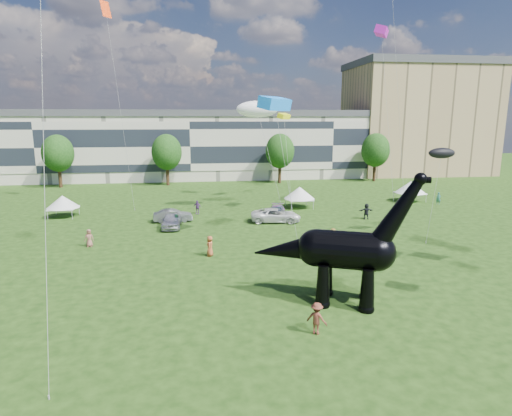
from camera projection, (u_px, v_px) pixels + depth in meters
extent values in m
plane|color=#16330C|center=(311.00, 316.00, 25.47)|extent=(220.00, 220.00, 0.00)
cube|color=beige|center=(191.00, 147.00, 83.36)|extent=(78.00, 11.00, 12.00)
cube|color=tan|center=(417.00, 121.00, 91.40)|extent=(28.00, 18.00, 22.00)
cylinder|color=#382314|center=(60.00, 178.00, 72.72)|extent=(0.56, 0.56, 3.20)
ellipsoid|color=#14380F|center=(58.00, 150.00, 71.75)|extent=(5.20, 5.20, 6.24)
cylinder|color=#382314|center=(168.00, 176.00, 75.03)|extent=(0.56, 0.56, 3.20)
ellipsoid|color=#14380F|center=(167.00, 149.00, 74.05)|extent=(5.20, 5.20, 6.24)
cylinder|color=#382314|center=(280.00, 174.00, 77.59)|extent=(0.56, 0.56, 3.20)
ellipsoid|color=#14380F|center=(280.00, 148.00, 76.62)|extent=(5.20, 5.20, 6.24)
cylinder|color=#382314|center=(374.00, 173.00, 79.89)|extent=(0.56, 0.56, 3.20)
ellipsoid|color=#14380F|center=(376.00, 147.00, 78.92)|extent=(5.20, 5.20, 6.24)
cone|color=black|center=(323.00, 286.00, 26.58)|extent=(1.21, 1.21, 2.68)
sphere|color=black|center=(322.00, 304.00, 26.83)|extent=(0.98, 0.98, 0.98)
cone|color=black|center=(326.00, 275.00, 28.44)|extent=(1.21, 1.21, 2.68)
sphere|color=black|center=(326.00, 292.00, 28.68)|extent=(0.98, 0.98, 0.98)
cone|color=black|center=(367.00, 290.00, 25.90)|extent=(1.21, 1.21, 2.68)
sphere|color=black|center=(366.00, 309.00, 26.14)|extent=(0.98, 0.98, 0.98)
cone|color=black|center=(368.00, 279.00, 27.75)|extent=(1.21, 1.21, 2.68)
sphere|color=black|center=(367.00, 296.00, 28.00)|extent=(0.98, 0.98, 0.98)
cylinder|color=black|center=(346.00, 250.00, 26.75)|extent=(4.39, 3.68, 2.41)
sphere|color=black|center=(316.00, 248.00, 27.23)|extent=(2.41, 2.41, 2.41)
sphere|color=black|center=(377.00, 252.00, 26.27)|extent=(2.32, 2.32, 2.32)
cone|color=black|center=(398.00, 212.00, 25.45)|extent=(3.62, 2.54, 4.73)
sphere|color=black|center=(421.00, 179.00, 24.75)|extent=(0.75, 0.75, 0.75)
cylinder|color=black|center=(426.00, 180.00, 24.69)|extent=(0.73, 0.60, 0.39)
cone|color=black|center=(287.00, 250.00, 27.77)|extent=(5.08, 3.56, 2.62)
imported|color=silver|center=(172.00, 220.00, 46.02)|extent=(2.09, 4.91, 1.65)
imported|color=slate|center=(173.00, 216.00, 48.63)|extent=(4.48, 1.85, 1.44)
imported|color=silver|center=(276.00, 215.00, 48.46)|extent=(5.92, 3.35, 1.56)
imported|color=#595960|center=(276.00, 212.00, 50.97)|extent=(2.95, 4.92, 1.34)
cube|color=white|center=(299.00, 199.00, 56.21)|extent=(3.30, 3.30, 0.13)
cone|color=white|center=(299.00, 193.00, 56.04)|extent=(4.18, 4.18, 1.58)
cylinder|color=#999999|center=(291.00, 206.00, 54.66)|extent=(0.06, 0.06, 1.16)
cylinder|color=#999999|center=(313.00, 205.00, 55.17)|extent=(0.06, 0.06, 1.16)
cylinder|color=#999999|center=(286.00, 202.00, 57.49)|extent=(0.06, 0.06, 1.16)
cylinder|color=#999999|center=(307.00, 201.00, 58.00)|extent=(0.06, 0.06, 1.16)
cube|color=white|center=(410.00, 193.00, 60.34)|extent=(4.10, 4.10, 0.13)
cone|color=white|center=(410.00, 187.00, 60.16)|extent=(5.20, 5.20, 1.64)
cylinder|color=#999999|center=(409.00, 200.00, 58.48)|extent=(0.07, 0.07, 1.20)
cylinder|color=#999999|center=(426.00, 198.00, 59.73)|extent=(0.07, 0.07, 1.20)
cylinder|color=#999999|center=(394.00, 196.00, 61.20)|extent=(0.07, 0.07, 1.20)
cylinder|color=#999999|center=(410.00, 195.00, 62.45)|extent=(0.07, 0.07, 1.20)
cube|color=silver|center=(63.00, 208.00, 50.91)|extent=(3.03, 3.03, 0.12)
cone|color=silver|center=(63.00, 202.00, 50.75)|extent=(3.84, 3.84, 1.47)
cylinder|color=#999999|center=(47.00, 215.00, 49.54)|extent=(0.06, 0.06, 1.08)
cylinder|color=#999999|center=(72.00, 215.00, 49.82)|extent=(0.06, 0.06, 1.08)
cylinder|color=#999999|center=(56.00, 210.00, 52.22)|extent=(0.06, 0.06, 1.08)
cylinder|color=#999999|center=(79.00, 210.00, 52.50)|extent=(0.06, 0.06, 1.08)
imported|color=brown|center=(333.00, 237.00, 39.16)|extent=(0.76, 1.18, 1.73)
imported|color=brown|center=(317.00, 318.00, 23.24)|extent=(1.33, 1.24, 1.81)
imported|color=#327E70|center=(439.00, 198.00, 58.30)|extent=(0.73, 0.66, 1.68)
imported|color=#5F3577|center=(197.00, 207.00, 52.50)|extent=(1.08, 0.67, 1.71)
imported|color=black|center=(366.00, 211.00, 49.85)|extent=(1.74, 0.56, 1.87)
imported|color=#2D7250|center=(176.00, 222.00, 45.48)|extent=(0.96, 0.96, 1.57)
imported|color=#985D4C|center=(89.00, 238.00, 39.11)|extent=(0.81, 0.53, 1.65)
imported|color=#A04E28|center=(210.00, 246.00, 36.42)|extent=(0.74, 0.97, 1.79)
imported|color=navy|center=(371.00, 248.00, 35.87)|extent=(0.77, 0.62, 1.85)
cube|color=#1679ED|center=(275.00, 103.00, 38.26)|extent=(3.48, 3.51, 1.32)
ellipsoid|color=black|center=(442.00, 153.00, 41.21)|extent=(2.58, 2.84, 1.04)
cube|color=#BA1AB3|center=(381.00, 31.00, 45.99)|extent=(2.43, 2.95, 1.11)
plane|color=#FA4110|center=(106.00, 9.00, 52.34)|extent=(1.50, 1.90, 1.95)
cube|color=yellow|center=(284.00, 116.00, 59.53)|extent=(2.20, 2.33, 0.89)
ellipsoid|color=silver|center=(257.00, 109.00, 51.88)|extent=(5.10, 5.30, 1.98)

